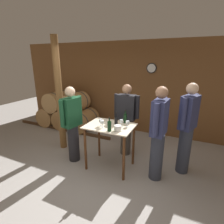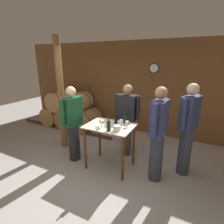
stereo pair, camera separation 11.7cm
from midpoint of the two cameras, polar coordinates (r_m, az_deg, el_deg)
ground_plane at (r=3.55m, az=-4.30°, el=-21.31°), size 14.00×14.00×0.00m
back_wall at (r=5.27m, az=10.20°, el=7.54°), size 8.40×0.08×2.70m
barrel_rack at (r=5.96m, az=-13.04°, el=0.24°), size 3.46×0.88×1.18m
tasting_table at (r=3.54m, az=0.23°, el=-7.45°), size 0.94×0.69×0.93m
wooden_post at (r=4.37m, az=-15.60°, el=5.23°), size 0.16×0.16×2.70m
wine_bottle_far_left at (r=3.44m, az=2.27°, el=-2.74°), size 0.07×0.07×0.27m
wine_bottle_left at (r=3.16m, az=-0.05°, el=-4.59°), size 0.07×0.07×0.27m
wine_bottle_center at (r=3.56m, az=5.30°, el=-2.03°), size 0.07×0.07×0.27m
wine_glass_near_left at (r=3.41m, az=-2.78°, el=-2.88°), size 0.07×0.07×0.14m
wine_glass_near_center at (r=3.33m, az=-2.31°, el=-3.37°), size 0.07×0.07×0.14m
wine_glass_near_right at (r=3.36m, az=3.97°, el=-3.16°), size 0.06×0.06×0.14m
wine_glass_far_side at (r=3.36m, az=6.00°, el=-3.52°), size 0.07×0.07×0.12m
ice_bucket at (r=3.19m, az=2.72°, el=-5.31°), size 0.14×0.14×0.10m
person_host at (r=3.21m, az=15.79°, el=-6.74°), size 0.25×0.59×1.76m
person_visitor_with_scarf at (r=3.83m, az=-11.81°, el=-3.46°), size 0.29×0.58×1.66m
person_visitor_bearded at (r=3.57m, az=24.35°, el=-4.92°), size 0.34×0.56×1.79m
person_visitor_near_door at (r=3.99m, az=5.74°, el=-2.27°), size 0.59×0.24×1.67m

